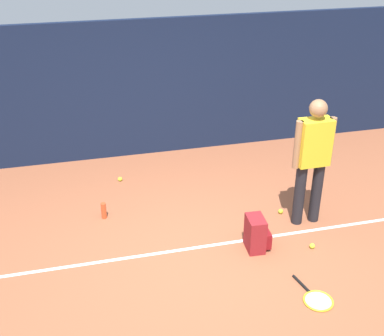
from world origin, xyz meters
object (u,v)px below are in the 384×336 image
(tennis_player, at_px, (313,156))
(tennis_ball_by_fence, at_px, (312,246))
(tennis_ball_mid_court, at_px, (281,211))
(backpack, at_px, (256,234))
(tennis_ball_near_player, at_px, (120,179))
(tennis_racket, at_px, (317,299))
(water_bottle, at_px, (104,211))

(tennis_player, relative_size, tennis_ball_by_fence, 25.76)
(tennis_ball_mid_court, bearing_deg, tennis_player, -45.74)
(backpack, height_order, tennis_ball_by_fence, backpack)
(tennis_ball_near_player, height_order, tennis_ball_by_fence, same)
(tennis_racket, xyz_separation_m, tennis_ball_mid_court, (0.29, 1.67, 0.02))
(tennis_ball_near_player, distance_m, tennis_ball_mid_court, 2.47)
(tennis_racket, xyz_separation_m, tennis_ball_near_player, (-1.73, 3.10, 0.02))
(backpack, xyz_separation_m, tennis_ball_near_player, (-1.41, 2.09, -0.18))
(water_bottle, bearing_deg, tennis_ball_by_fence, -28.11)
(tennis_ball_near_player, height_order, tennis_ball_mid_court, same)
(tennis_ball_by_fence, bearing_deg, tennis_player, 73.42)
(tennis_ball_mid_court, height_order, water_bottle, water_bottle)
(tennis_player, relative_size, tennis_racket, 2.68)
(tennis_player, distance_m, tennis_racket, 1.80)
(tennis_ball_near_player, xyz_separation_m, water_bottle, (-0.32, -0.97, 0.08))
(backpack, bearing_deg, water_bottle, 60.40)
(water_bottle, bearing_deg, tennis_racket, -46.18)
(tennis_player, height_order, tennis_ball_mid_court, tennis_player)
(tennis_player, height_order, tennis_ball_by_fence, tennis_player)
(backpack, bearing_deg, tennis_ball_near_player, 37.33)
(tennis_ball_near_player, bearing_deg, water_bottle, -108.52)
(tennis_player, bearing_deg, tennis_racket, 68.78)
(tennis_ball_mid_court, xyz_separation_m, water_bottle, (-2.34, 0.46, 0.08))
(tennis_player, distance_m, water_bottle, 2.81)
(tennis_player, bearing_deg, water_bottle, -16.23)
(tennis_player, height_order, tennis_ball_near_player, tennis_player)
(tennis_player, distance_m, backpack, 1.21)
(tennis_player, bearing_deg, backpack, 25.20)
(water_bottle, bearing_deg, tennis_ball_near_player, 71.48)
(tennis_player, relative_size, water_bottle, 7.53)
(tennis_ball_near_player, bearing_deg, tennis_player, -36.61)
(tennis_ball_mid_court, bearing_deg, tennis_ball_near_player, 144.65)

